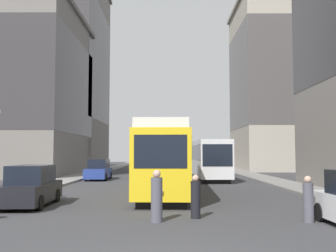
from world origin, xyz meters
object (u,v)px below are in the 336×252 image
Objects in this scene: transit_bus at (210,158)px; parked_car_left_mid at (31,187)px; streetcar at (167,158)px; parked_car_left_near at (99,170)px; pedestrian_crossing_far at (309,201)px; pedestrian_on_sidewalk at (157,198)px; pedestrian_crossing_near at (196,198)px.

transit_bus is 2.55× the size of parked_car_left_mid.
streetcar reaches higher than transit_bus.
parked_car_left_near and parked_car_left_mid have the same top height.
transit_bus reaches higher than pedestrian_crossing_far.
pedestrian_on_sidewalk is at bearing -75.40° from parked_car_left_near.
pedestrian_crossing_far is at bearing -63.47° from parked_car_left_near.
streetcar is 8.31m from parked_car_left_mid.
streetcar is 3.07× the size of parked_car_left_mid.
pedestrian_on_sidewalk is at bearing -89.94° from streetcar.
streetcar is 9.00× the size of pedestrian_crossing_far.
streetcar is 7.97× the size of pedestrian_on_sidewalk.
transit_bus is at bearing 2.90° from parked_car_left_near.
transit_bus is at bearing 154.35° from pedestrian_crossing_near.
parked_car_left_mid is at bearing -119.42° from transit_bus.
streetcar is at bearing -125.74° from pedestrian_crossing_far.
transit_bus is at bearing -149.79° from pedestrian_crossing_far.
pedestrian_crossing_far is at bearing -87.66° from transit_bus.
parked_car_left_near reaches higher than pedestrian_on_sidewalk.
parked_car_left_near is 3.12× the size of pedestrian_crossing_near.
pedestrian_on_sidewalk is at bearing -63.31° from pedestrian_crossing_far.
pedestrian_crossing_near is (7.22, -20.79, -0.11)m from parked_car_left_near.
parked_car_left_near is at bearing 87.95° from parked_car_left_mid.
transit_bus is at bearing 58.99° from parked_car_left_mid.
pedestrian_on_sidewalk is (5.82, -21.55, -0.01)m from parked_car_left_near.
streetcar is 2.91× the size of parked_car_left_near.
pedestrian_crossing_near is (1.08, -8.85, -1.37)m from streetcar.
pedestrian_crossing_far is (3.82, -0.83, 0.01)m from pedestrian_crossing_near.
parked_car_left_near is 22.32m from pedestrian_on_sidewalk.
parked_car_left_near is at bearing -125.53° from pedestrian_crossing_far.
pedestrian_on_sidewalk is (5.82, -4.16, -0.01)m from parked_car_left_mid.
transit_bus is at bearing 75.05° from streetcar.
streetcar reaches higher than pedestrian_on_sidewalk.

